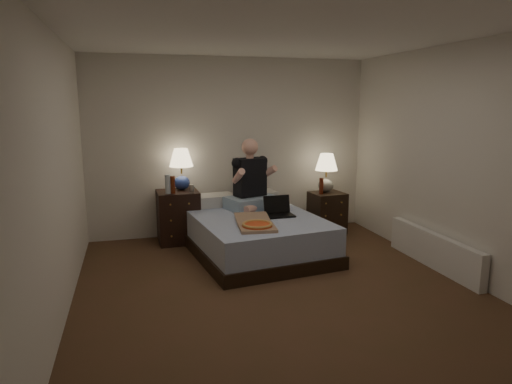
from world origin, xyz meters
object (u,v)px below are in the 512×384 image
object	(u,v)px
soda_can	(192,188)
radiator	(434,250)
nightstand_left	(178,217)
laptop	(280,207)
nightstand_right	(327,213)
bed	(254,234)
lamp_right	(326,173)
beer_bottle_right	(321,186)
lamp_left	(181,169)
beer_bottle_left	(173,185)
water_bottle	(168,184)
pizza_box	(257,226)
person	(252,174)

from	to	relation	value
soda_can	radiator	size ratio (longest dim) A/B	0.06
nightstand_left	laptop	distance (m)	1.46
nightstand_right	laptop	xyz separation A→B (m)	(-0.96, -0.71, 0.30)
bed	nightstand_left	size ratio (longest dim) A/B	2.73
lamp_right	radiator	size ratio (longest dim) A/B	0.35
beer_bottle_right	lamp_left	bearing A→B (deg)	172.05
beer_bottle_left	radiator	size ratio (longest dim) A/B	0.14
nightstand_left	water_bottle	bearing A→B (deg)	-137.52
pizza_box	radiator	distance (m)	2.06
beer_bottle_left	pizza_box	distance (m)	1.47
laptop	water_bottle	bearing A→B (deg)	149.81
water_bottle	beer_bottle_right	bearing A→B (deg)	-1.13
bed	water_bottle	bearing A→B (deg)	142.77
water_bottle	beer_bottle_left	world-z (taller)	water_bottle
nightstand_left	lamp_left	size ratio (longest dim) A/B	1.26
lamp_left	bed	bearing A→B (deg)	-45.14
soda_can	beer_bottle_left	distance (m)	0.26
bed	soda_can	xyz separation A→B (m)	(-0.70, 0.61, 0.51)
lamp_left	nightstand_right	bearing A→B (deg)	-6.03
nightstand_left	lamp_right	xyz separation A→B (m)	(2.13, -0.06, 0.52)
nightstand_right	laptop	world-z (taller)	laptop
person	pizza_box	distance (m)	1.10
lamp_right	radiator	world-z (taller)	lamp_right
beer_bottle_right	pizza_box	world-z (taller)	beer_bottle_right
lamp_right	nightstand_right	bearing A→B (deg)	-88.36
nightstand_left	pizza_box	bearing A→B (deg)	-62.28
bed	nightstand_right	world-z (taller)	nightstand_right
person	radiator	world-z (taller)	person
soda_can	person	size ratio (longest dim) A/B	0.11
nightstand_right	person	bearing A→B (deg)	-176.76
nightstand_right	laptop	size ratio (longest dim) A/B	1.75
lamp_right	water_bottle	distance (m)	2.27
beer_bottle_right	person	size ratio (longest dim) A/B	0.25
lamp_right	person	world-z (taller)	person
lamp_right	beer_bottle_left	bearing A→B (deg)	-178.09
pizza_box	radiator	world-z (taller)	pizza_box
person	laptop	size ratio (longest dim) A/B	2.74
person	lamp_left	bearing A→B (deg)	135.96
soda_can	person	world-z (taller)	person
nightstand_left	soda_can	size ratio (longest dim) A/B	7.05
nightstand_left	nightstand_right	distance (m)	2.14
lamp_left	person	world-z (taller)	person
nightstand_right	person	xyz separation A→B (m)	(-1.18, -0.21, 0.65)
pizza_box	beer_bottle_left	bearing A→B (deg)	130.60
water_bottle	soda_can	world-z (taller)	water_bottle
pizza_box	radiator	xyz separation A→B (m)	(1.99, -0.44, -0.32)
nightstand_right	lamp_left	xyz separation A→B (m)	(-2.06, 0.22, 0.69)
nightstand_right	person	world-z (taller)	person
bed	nightstand_right	bearing A→B (deg)	17.78
lamp_right	soda_can	world-z (taller)	lamp_right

